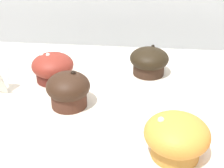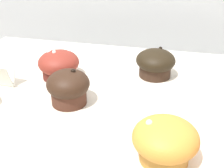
% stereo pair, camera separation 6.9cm
% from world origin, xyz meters
% --- Properties ---
extents(wall_back, '(3.20, 0.10, 1.80)m').
position_xyz_m(wall_back, '(0.00, 0.60, 0.90)').
color(wall_back, silver).
rests_on(wall_back, ground).
extents(muffin_back_left, '(0.11, 0.11, 0.08)m').
position_xyz_m(muffin_back_left, '(-0.20, 0.07, 0.93)').
color(muffin_back_left, '#521E17').
rests_on(muffin_back_left, display_counter).
extents(muffin_back_right, '(0.10, 0.10, 0.07)m').
position_xyz_m(muffin_back_right, '(0.04, 0.13, 0.93)').
color(muffin_back_right, '#342218').
rests_on(muffin_back_right, display_counter).
extents(muffin_front_right, '(0.10, 0.10, 0.08)m').
position_xyz_m(muffin_front_right, '(-0.13, -0.04, 0.93)').
color(muffin_front_right, '#49281C').
rests_on(muffin_front_right, display_counter).
extents(muffin_back_center, '(0.11, 0.11, 0.08)m').
position_xyz_m(muffin_back_center, '(0.09, -0.18, 0.93)').
color(muffin_back_center, '#C28638').
rests_on(muffin_back_center, display_counter).
extents(price_card, '(0.05, 0.05, 0.06)m').
position_xyz_m(price_card, '(-0.31, -0.00, 0.92)').
color(price_card, white).
rests_on(price_card, display_counter).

